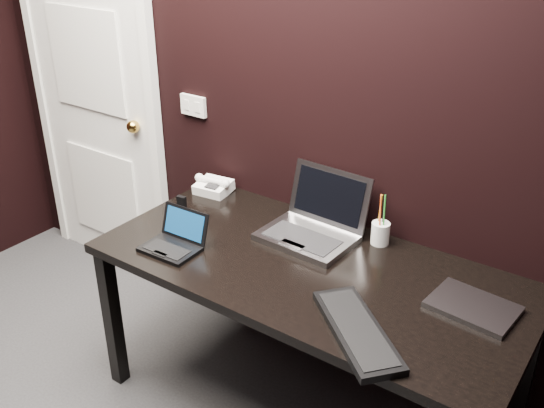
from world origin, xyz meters
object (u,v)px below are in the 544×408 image
Objects in this scene: door at (94,96)px; desk_phone at (213,186)px; closed_laptop at (473,307)px; desk at (308,282)px; netbook at (174,242)px; mobile_phone at (181,208)px; pen_cup at (380,232)px; ext_keyboard at (357,330)px; silver_laptop at (313,226)px.

door is 0.96m from desk_phone.
desk is at bearing -171.82° from closed_laptop.
desk_phone is at bearing 113.01° from netbook.
desk_phone is (-1.35, 0.20, 0.03)m from closed_laptop.
desk_phone is at bearing 96.51° from mobile_phone.
door is 1.04m from mobile_phone.
desk_phone is at bearing -178.47° from pen_cup.
desk is 0.57m from netbook.
pen_cup is (0.88, 0.02, 0.02)m from desk_phone.
pen_cup reaches higher than ext_keyboard.
door reaches higher than closed_laptop.
netbook is (1.13, -0.58, -0.27)m from door.
mobile_phone is at bearing -83.49° from desk_phone.
door is 1.73m from desk.
desk is 8.56× the size of desk_phone.
pen_cup is (0.85, 0.28, 0.02)m from mobile_phone.
ext_keyboard is (0.35, -0.26, 0.09)m from desk.
door is 4.79× the size of ext_keyboard.
netbook reaches higher than mobile_phone.
desk_phone is (-0.21, 0.50, 0.01)m from netbook.
ext_keyboard is 2.25× the size of desk_phone.
door is 1.30m from netbook.
pen_cup is (0.15, 0.31, 0.13)m from desk.
silver_laptop reaches higher than pen_cup.
closed_laptop is at bearing -8.90° from silver_laptop.
silver_laptop is 0.74m from closed_laptop.
pen_cup reaches higher than closed_laptop.
netbook is 0.58m from silver_laptop.
pen_cup is (-0.47, 0.22, 0.04)m from closed_laptop.
silver_laptop is 4.45× the size of mobile_phone.
desk is (1.65, -0.38, -0.38)m from door.
ext_keyboard is 1.46× the size of closed_laptop.
pen_cup is at bearing 64.45° from desk.
silver_laptop is at bearing 171.10° from closed_laptop.
netbook reaches higher than desk.
door is at bearing 178.03° from pen_cup.
pen_cup is at bearing -1.97° from door.
desk is 0.26m from silver_laptop.
closed_laptop is (0.73, -0.11, -0.04)m from silver_laptop.
pen_cup reaches higher than mobile_phone.
pen_cup reaches higher than desk.
mobile_phone is (-0.70, 0.03, 0.11)m from desk.
netbook reaches higher than ext_keyboard.
ext_keyboard is 1.09m from mobile_phone.
closed_laptop is 0.52m from pen_cup.
silver_laptop reaches higher than netbook.
closed_laptop is at bearing 52.89° from ext_keyboard.
desk_phone reaches higher than desk.
silver_laptop is (-0.11, 0.20, 0.13)m from desk.
pen_cup is (1.80, -0.06, -0.25)m from door.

